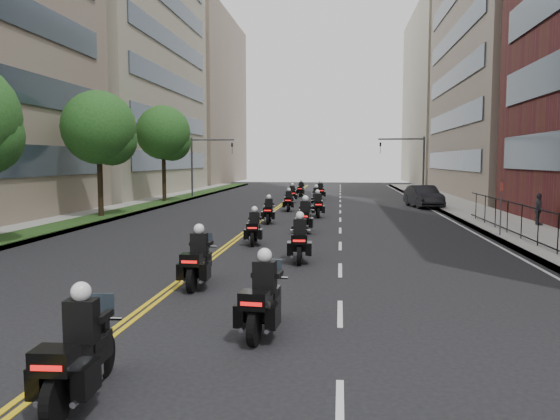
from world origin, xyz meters
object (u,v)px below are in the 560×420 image
Objects in this scene: motorcycle_4 at (254,229)px; motorcycle_7 at (318,206)px; motorcycle_1 at (263,301)px; pedestrian_c at (538,209)px; motorcycle_11 at (320,192)px; motorcycle_3 at (300,242)px; motorcycle_0 at (79,355)px; motorcycle_6 at (269,212)px; motorcycle_9 at (316,198)px; motorcycle_2 at (198,262)px; motorcycle_12 at (301,190)px; motorcycle_5 at (305,218)px; motorcycle_8 at (289,202)px; motorcycle_10 at (292,195)px; parked_sedan at (423,196)px.

motorcycle_4 is 0.93× the size of motorcycle_7.
pedestrian_c is at bearing 63.09° from motorcycle_1.
motorcycle_3 is at bearing -95.69° from motorcycle_11.
motorcycle_0 is at bearing -100.88° from motorcycle_7.
motorcycle_6 is 0.95× the size of motorcycle_9.
motorcycle_7 is at bearing 72.30° from pedestrian_c.
motorcycle_3 is at bearing 57.15° from motorcycle_2.
motorcycle_2 reaches higher than motorcycle_12.
motorcycle_1 is 1.00× the size of motorcycle_3.
motorcycle_8 is (-1.87, 11.31, -0.08)m from motorcycle_5.
motorcycle_2 is 1.03× the size of motorcycle_11.
motorcycle_2 is 1.03× the size of motorcycle_7.
motorcycle_2 is 26.59m from motorcycle_9.
motorcycle_9 is (-0.10, 14.86, -0.05)m from motorcycle_5.
motorcycle_0 is 38.15m from motorcycle_10.
motorcycle_7 is (2.56, 19.11, -0.02)m from motorcycle_2.
motorcycle_3 is 18.98m from motorcycle_8.
motorcycle_9 is (1.77, 3.54, 0.03)m from motorcycle_8.
motorcycle_7 is 1.04× the size of motorcycle_12.
motorcycle_11 is at bearing 84.30° from motorcycle_0.
motorcycle_6 is 11.23m from motorcycle_9.
motorcycle_11 is (0.03, 7.87, 0.01)m from motorcycle_9.
motorcycle_0 is 1.08× the size of motorcycle_10.
motorcycle_5 reaches higher than motorcycle_7.
pedestrian_c is (14.12, 22.29, 0.29)m from motorcycle_0.
motorcycle_0 is at bearing -96.74° from motorcycle_9.
motorcycle_11 is 1.39× the size of pedestrian_c.
motorcycle_1 is at bearing -113.00° from parked_sedan.
motorcycle_7 is at bearing 94.81° from motorcycle_1.
pedestrian_c is (11.71, -4.17, 0.31)m from motorcycle_7.
motorcycle_0 is 1.06× the size of motorcycle_12.
motorcycle_4 is 4.28m from motorcycle_5.
motorcycle_0 reaches higher than motorcycle_11.
motorcycle_2 is 11.86m from motorcycle_5.
motorcycle_5 is at bearing -96.22° from motorcycle_11.
pedestrian_c reaches higher than motorcycle_6.
motorcycle_12 is at bearing 88.80° from motorcycle_2.
motorcycle_10 is (-2.19, 4.30, -0.02)m from motorcycle_9.
motorcycle_10 is (-2.60, 26.69, -0.05)m from motorcycle_3.
motorcycle_1 is 1.08× the size of motorcycle_8.
motorcycle_7 is (0.01, 15.01, -0.01)m from motorcycle_3.
motorcycle_0 reaches higher than motorcycle_8.
pedestrian_c is (14.10, -23.07, 0.33)m from motorcycle_12.
motorcycle_4 is at bearing -114.70° from motorcycle_5.
motorcycle_8 is (-2.17, 18.86, -0.05)m from motorcycle_3.
parked_sedan is at bearing 0.22° from motorcycle_9.
motorcycle_12 is at bearing 91.11° from motorcycle_3.
motorcycle_7 is (2.41, 26.46, -0.02)m from motorcycle_0.
motorcycle_12 is 27.04m from pedestrian_c.
motorcycle_0 is at bearing -92.99° from motorcycle_6.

